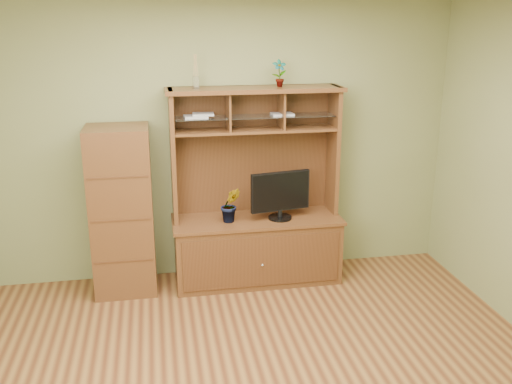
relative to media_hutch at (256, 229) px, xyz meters
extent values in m
cube|color=olive|center=(-0.26, 0.28, 0.83)|extent=(4.50, 0.02, 2.70)
cube|color=#4D2D16|center=(0.00, -0.02, -0.21)|extent=(1.60, 0.55, 0.62)
cube|color=#3B2010|center=(0.00, -0.30, -0.21)|extent=(1.50, 0.01, 0.50)
sphere|color=silver|center=(0.00, -0.32, -0.24)|extent=(0.02, 0.02, 0.02)
cube|color=#4D2D16|center=(0.00, -0.02, 0.11)|extent=(1.64, 0.59, 0.03)
cube|color=#4D2D16|center=(-0.78, 0.08, 0.75)|extent=(0.04, 0.35, 1.25)
cube|color=#4D2D16|center=(0.78, 0.08, 0.75)|extent=(0.04, 0.35, 1.25)
cube|color=#3B2010|center=(0.00, 0.24, 0.75)|extent=(1.52, 0.02, 1.25)
cube|color=#4D2D16|center=(0.00, 0.08, 1.36)|extent=(1.66, 0.40, 0.04)
cube|color=#4D2D16|center=(0.00, 0.08, 0.98)|extent=(1.52, 0.32, 0.02)
cube|color=#4D2D16|center=(-0.25, 0.08, 1.16)|extent=(0.02, 0.31, 0.35)
cube|color=#4D2D16|center=(0.25, 0.08, 1.16)|extent=(0.02, 0.31, 0.35)
cube|color=silver|center=(0.00, 0.07, 1.11)|extent=(1.50, 0.27, 0.01)
cylinder|color=black|center=(0.22, -0.08, 0.14)|extent=(0.23, 0.23, 0.02)
cylinder|color=black|center=(0.22, -0.08, 0.19)|extent=(0.05, 0.05, 0.07)
cube|color=black|center=(0.22, -0.08, 0.40)|extent=(0.59, 0.15, 0.38)
imported|color=#346121|center=(-0.26, -0.08, 0.30)|extent=(0.19, 0.15, 0.34)
imported|color=#326B25|center=(0.23, 0.08, 1.50)|extent=(0.13, 0.09, 0.25)
cylinder|color=silver|center=(-0.54, 0.08, 1.43)|extent=(0.06, 0.06, 0.11)
cylinder|color=tan|center=(-0.54, 0.08, 1.59)|extent=(0.04, 0.04, 0.20)
cube|color=silver|center=(-0.56, 0.08, 1.12)|extent=(0.22, 0.17, 0.02)
cube|color=silver|center=(-0.49, 0.08, 1.14)|extent=(0.21, 0.17, 0.02)
cube|color=silver|center=(0.26, 0.08, 1.12)|extent=(0.21, 0.16, 0.02)
cube|color=#4D2D16|center=(-1.28, 0.00, 0.27)|extent=(0.57, 0.51, 1.59)
cube|color=#3B2010|center=(-1.28, -0.26, -0.13)|extent=(0.53, 0.01, 0.02)
cube|color=#3B2010|center=(-1.28, -0.26, 0.27)|extent=(0.53, 0.01, 0.01)
cube|color=#3B2010|center=(-1.28, -0.26, 0.67)|extent=(0.53, 0.01, 0.02)
camera|label=1|loc=(-0.94, -5.16, 2.01)|focal=40.00mm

